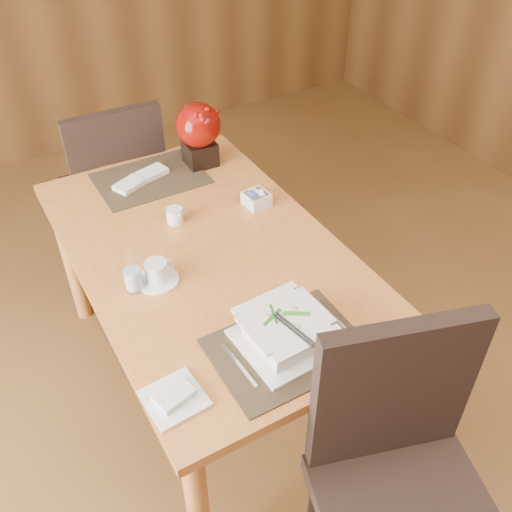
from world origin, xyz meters
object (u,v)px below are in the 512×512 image
soup_setting (285,332)px  sugar_caddy (256,199)px  coffee_cup (157,273)px  far_chair (117,184)px  creamer_jug (175,215)px  near_chair (401,470)px  water_glass (132,272)px  berry_decor (198,131)px  bread_plate (174,399)px  dining_table (208,269)px

soup_setting → sugar_caddy: size_ratio=3.03×
coffee_cup → far_chair: (0.16, 0.97, -0.23)m
creamer_jug → near_chair: size_ratio=0.08×
coffee_cup → soup_setting: bearing=-63.8°
water_glass → berry_decor: bearing=48.9°
near_chair → bread_plate: bearing=156.6°
coffee_cup → near_chair: size_ratio=0.14×
creamer_jug → far_chair: 0.72m
dining_table → berry_decor: (0.24, 0.56, 0.26)m
soup_setting → sugar_caddy: bearing=63.7°
water_glass → soup_setting: bearing=-56.4°
bread_plate → near_chair: near_chair is taller
water_glass → bread_plate: water_glass is taller
dining_table → coffee_cup: 0.27m
berry_decor → bread_plate: berry_decor is taller
water_glass → creamer_jug: size_ratio=1.83×
soup_setting → near_chair: 0.50m
far_chair → sugar_caddy: bearing=118.0°
creamer_jug → soup_setting: bearing=-104.1°
creamer_jug → far_chair: bearing=75.7°
water_glass → coffee_cup: bearing=-3.3°
soup_setting → water_glass: (-0.31, 0.46, 0.02)m
dining_table → bread_plate: 0.67m
coffee_cup → far_chair: size_ratio=0.15×
coffee_cup → creamer_jug: bearing=56.3°
sugar_caddy → berry_decor: (-0.05, 0.40, 0.13)m
far_chair → creamer_jug: bearing=94.5°
creamer_jug → sugar_caddy: bearing=-26.8°
dining_table → soup_setting: (0.00, -0.53, 0.15)m
far_chair → coffee_cup: bearing=82.6°
water_glass → sugar_caddy: (0.60, 0.22, -0.05)m
sugar_caddy → water_glass: bearing=-159.7°
bread_plate → near_chair: bearing=-40.4°
creamer_jug → bread_plate: creamer_jug is taller
dining_table → berry_decor: bearing=66.4°
coffee_cup → bread_plate: size_ratio=0.92×
sugar_caddy → near_chair: (-0.18, -1.12, -0.19)m
dining_table → water_glass: water_glass is taller
far_chair → bread_plate: bearing=80.0°
coffee_cup → water_glass: 0.09m
sugar_caddy → soup_setting: bearing=-113.4°
sugar_caddy → far_chair: 0.85m
coffee_cup → berry_decor: (0.47, 0.63, 0.13)m
bread_plate → far_chair: 1.49m
dining_table → creamer_jug: (-0.03, 0.21, 0.13)m
dining_table → far_chair: far_chair is taller
coffee_cup → water_glass: water_glass is taller
soup_setting → sugar_caddy: soup_setting is taller
near_chair → far_chair: 1.87m
coffee_cup → sugar_caddy: coffee_cup is taller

